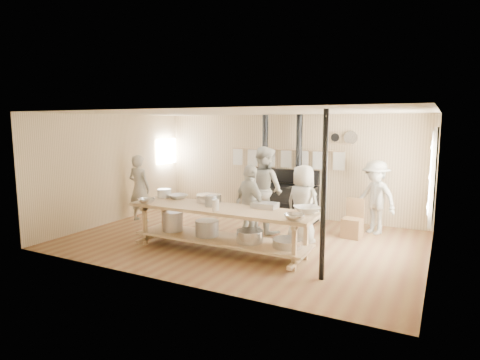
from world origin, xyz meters
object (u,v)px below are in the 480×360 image
object	(u,v)px
cook_far_left	(139,188)
prep_table	(220,225)
chair	(352,226)
cook_right	(250,206)
roasting_pan	(265,205)
cook_center	(303,204)
cook_left	(264,189)
cook_by_window	(375,197)
stove	(280,198)

from	to	relation	value
cook_far_left	prep_table	bearing A→B (deg)	156.50
prep_table	chair	size ratio (longest dim) A/B	4.39
cook_right	roasting_pan	world-z (taller)	cook_right
cook_far_left	chair	xyz separation A→B (m)	(4.97, 0.91, -0.57)
cook_far_left	roasting_pan	size ratio (longest dim) A/B	3.60
cook_far_left	cook_center	world-z (taller)	cook_far_left
cook_left	cook_by_window	xyz separation A→B (m)	(2.20, 0.96, -0.14)
stove	cook_center	distance (m)	2.14
cook_center	chair	xyz separation A→B (m)	(0.81, 0.86, -0.55)
stove	cook_center	xyz separation A→B (m)	(1.17, -1.77, 0.27)
cook_left	chair	world-z (taller)	cook_left
roasting_pan	cook_center	bearing A→B (deg)	65.40
cook_far_left	cook_center	xyz separation A→B (m)	(4.16, 0.05, -0.03)
prep_table	chair	bearing A→B (deg)	46.67
stove	chair	distance (m)	2.20
stove	cook_far_left	distance (m)	3.51
prep_table	cook_by_window	xyz separation A→B (m)	(2.34, 2.65, 0.28)
stove	cook_left	size ratio (longest dim) A/B	1.37
cook_far_left	cook_center	size ratio (longest dim) A/B	1.03
stove	cook_center	bearing A→B (deg)	-56.40
cook_left	roasting_pan	xyz separation A→B (m)	(0.61, -1.35, -0.05)
cook_left	cook_center	distance (m)	1.13
cook_right	chair	bearing A→B (deg)	-104.38
roasting_pan	chair	bearing A→B (deg)	55.26
cook_by_window	chair	xyz separation A→B (m)	(-0.35, -0.54, -0.56)
roasting_pan	cook_left	bearing A→B (deg)	114.20
stove	roasting_pan	bearing A→B (deg)	-74.33
cook_right	cook_by_window	distance (m)	2.89
cook_center	cook_right	world-z (taller)	cook_right
cook_center	cook_by_window	world-z (taller)	cook_by_window
prep_table	cook_by_window	world-z (taller)	cook_by_window
cook_center	roasting_pan	world-z (taller)	cook_center
cook_far_left	roasting_pan	distance (m)	3.84
stove	roasting_pan	distance (m)	2.82
cook_far_left	cook_by_window	distance (m)	5.52
stove	cook_left	world-z (taller)	stove
prep_table	cook_left	size ratio (longest dim) A/B	1.90
cook_left	chair	xyz separation A→B (m)	(1.84, 0.43, -0.70)
stove	cook_far_left	size ratio (longest dim) A/B	1.59
cook_far_left	stove	bearing A→B (deg)	-150.28
cook_by_window	roasting_pan	distance (m)	2.81
stove	cook_by_window	size ratio (longest dim) A/B	1.62
cook_right	cook_center	bearing A→B (deg)	-108.05
cook_by_window	roasting_pan	size ratio (longest dim) A/B	3.54
cook_far_left	roasting_pan	world-z (taller)	cook_far_left
prep_table	cook_right	world-z (taller)	cook_right
cook_left	cook_center	bearing A→B (deg)	-175.63
stove	cook_by_window	world-z (taller)	stove
prep_table	cook_far_left	xyz separation A→B (m)	(-2.98, 1.20, 0.30)
prep_table	stove	bearing A→B (deg)	89.96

